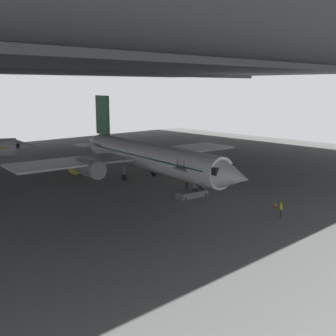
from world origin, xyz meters
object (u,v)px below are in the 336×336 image
object	(u,v)px
airplane_main	(147,156)
boarding_stairs	(192,191)
crew_worker_by_stairs	(187,182)
traffic_cone_orange	(275,204)
baggage_tug	(74,171)
crew_worker_near_nose	(281,209)

from	to	relation	value
airplane_main	boarding_stairs	distance (m)	10.29
boarding_stairs	crew_worker_by_stairs	distance (m)	4.03
traffic_cone_orange	baggage_tug	size ratio (longest dim) A/B	0.25
boarding_stairs	baggage_tug	size ratio (longest dim) A/B	1.90
baggage_tug	traffic_cone_orange	bearing A→B (deg)	-76.46
crew_worker_by_stairs	boarding_stairs	bearing A→B (deg)	-127.79
boarding_stairs	crew_worker_by_stairs	world-z (taller)	boarding_stairs
boarding_stairs	airplane_main	bearing A→B (deg)	80.76
airplane_main	crew_worker_by_stairs	xyz separation A→B (m)	(0.87, -6.63, -2.52)
crew_worker_near_nose	baggage_tug	size ratio (longest dim) A/B	0.69
crew_worker_near_nose	crew_worker_by_stairs	distance (m)	14.66
airplane_main	crew_worker_near_nose	distance (m)	21.34
crew_worker_by_stairs	traffic_cone_orange	world-z (taller)	crew_worker_by_stairs
airplane_main	crew_worker_by_stairs	size ratio (longest dim) A/B	22.73
baggage_tug	airplane_main	bearing A→B (deg)	-64.53
traffic_cone_orange	baggage_tug	bearing A→B (deg)	103.54
boarding_stairs	crew_worker_by_stairs	size ratio (longest dim) A/B	2.93
crew_worker_by_stairs	baggage_tug	bearing A→B (deg)	108.95
crew_worker_near_nose	crew_worker_by_stairs	size ratio (longest dim) A/B	1.07
traffic_cone_orange	baggage_tug	xyz separation A→B (m)	(-7.05, 29.27, 0.23)
traffic_cone_orange	crew_worker_by_stairs	bearing A→B (deg)	95.42
airplane_main	traffic_cone_orange	size ratio (longest dim) A/B	59.61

